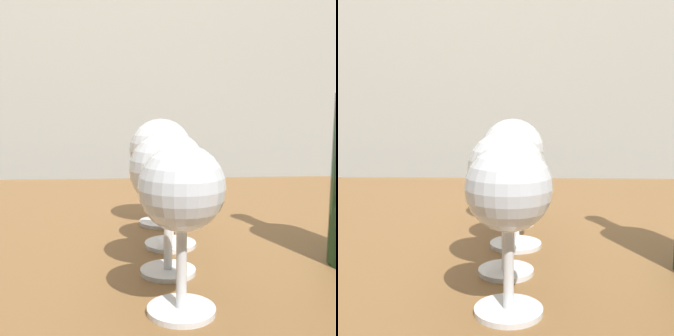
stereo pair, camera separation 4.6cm
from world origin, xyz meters
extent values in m
cube|color=brown|center=(0.00, 0.00, 0.73)|extent=(1.26, 0.80, 0.03)
cylinder|color=white|center=(0.09, -0.28, 0.75)|extent=(0.06, 0.06, 0.00)
cylinder|color=white|center=(0.09, -0.28, 0.79)|extent=(0.01, 0.01, 0.08)
sphere|color=white|center=(0.09, -0.28, 0.86)|extent=(0.07, 0.07, 0.07)
ellipsoid|color=gold|center=(0.09, -0.28, 0.85)|extent=(0.06, 0.06, 0.02)
cylinder|color=white|center=(0.09, -0.19, 0.75)|extent=(0.06, 0.06, 0.00)
cylinder|color=white|center=(0.09, -0.19, 0.79)|extent=(0.01, 0.01, 0.08)
sphere|color=white|center=(0.09, -0.19, 0.86)|extent=(0.08, 0.08, 0.08)
cylinder|color=white|center=(0.10, -0.10, 0.75)|extent=(0.06, 0.06, 0.00)
cylinder|color=white|center=(0.10, -0.10, 0.79)|extent=(0.01, 0.01, 0.07)
sphere|color=white|center=(0.10, -0.10, 0.84)|extent=(0.08, 0.08, 0.08)
ellipsoid|color=#380711|center=(0.10, -0.10, 0.84)|extent=(0.07, 0.07, 0.03)
cylinder|color=white|center=(0.09, 0.00, 0.75)|extent=(0.06, 0.06, 0.00)
cylinder|color=white|center=(0.09, 0.00, 0.79)|extent=(0.01, 0.01, 0.07)
sphere|color=white|center=(0.09, 0.00, 0.86)|extent=(0.09, 0.09, 0.09)
ellipsoid|color=#EACC66|center=(0.09, 0.00, 0.85)|extent=(0.08, 0.08, 0.03)
camera|label=1|loc=(0.05, -0.65, 0.93)|focal=48.58mm
camera|label=2|loc=(0.10, -0.65, 0.93)|focal=48.58mm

